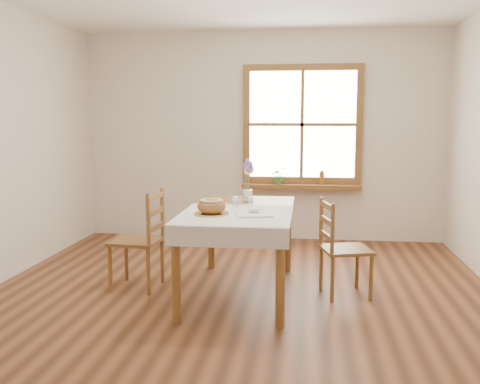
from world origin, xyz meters
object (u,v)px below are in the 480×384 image
object	(u,v)px
dining_table	(240,219)
flower_vase	(248,196)
bread_plate	(212,214)
chair_left	(136,239)
chair_right	(346,248)

from	to	relation	value
dining_table	flower_vase	world-z (taller)	flower_vase
dining_table	bread_plate	bearing A→B (deg)	-118.91
chair_left	flower_vase	bearing A→B (deg)	117.13
chair_left	chair_right	distance (m)	1.87
dining_table	chair_left	bearing A→B (deg)	178.04
dining_table	chair_right	world-z (taller)	chair_right
chair_right	chair_left	bearing A→B (deg)	75.87
dining_table	flower_vase	distance (m)	0.46
dining_table	chair_left	xyz separation A→B (m)	(-0.95, 0.03, -0.22)
chair_left	flower_vase	world-z (taller)	chair_left
flower_vase	chair_left	bearing A→B (deg)	-157.00
flower_vase	chair_right	bearing A→B (deg)	-23.56
dining_table	flower_vase	size ratio (longest dim) A/B	16.08
bread_plate	chair_right	bearing A→B (deg)	19.50
bread_plate	flower_vase	size ratio (longest dim) A/B	2.73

